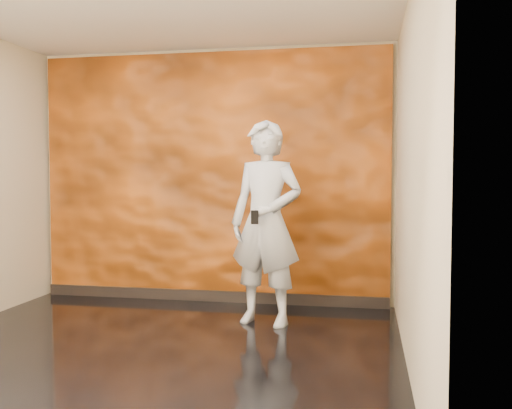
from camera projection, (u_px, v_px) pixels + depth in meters
room at (144, 176)px, 4.40m from camera, size 4.02×4.02×2.81m
feature_wall at (211, 177)px, 6.33m from camera, size 3.90×0.06×2.75m
baseboard at (211, 296)px, 6.36m from camera, size 3.90×0.04×0.12m
man at (266, 223)px, 5.36m from camera, size 0.79×0.60×1.92m
phone at (255, 217)px, 5.12m from camera, size 0.07×0.03×0.13m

